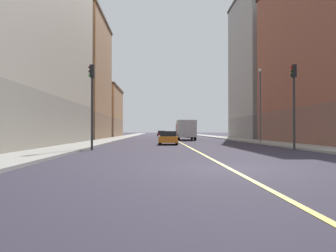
{
  "coord_description": "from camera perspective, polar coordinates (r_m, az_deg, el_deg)",
  "views": [
    {
      "loc": [
        -2.58,
        -11.91,
        1.38
      ],
      "look_at": [
        -1.23,
        30.58,
        1.93
      ],
      "focal_mm": 35.71,
      "sensor_mm": 36.0,
      "label": 1
    }
  ],
  "objects": [
    {
      "name": "ground_plane",
      "position": [
        12.27,
        10.43,
        -7.18
      ],
      "size": [
        400.0,
        400.0,
        0.0
      ],
      "primitive_type": "plane",
      "color": "#2F2A39",
      "rests_on": "ground"
    },
    {
      "name": "sidewalk_right",
      "position": [
        61.28,
        -7.97,
        -1.96
      ],
      "size": [
        3.17,
        168.0,
        0.15
      ],
      "primitive_type": "cube",
      "color": "#9E9B93",
      "rests_on": "ground"
    },
    {
      "name": "building_right_corner",
      "position": [
        33.3,
        -25.64,
        15.03
      ],
      "size": [
        10.0,
        25.63,
        20.76
      ],
      "color": "#9D9688",
      "rests_on": "ground"
    },
    {
      "name": "building_left_mid",
      "position": [
        58.12,
        16.67,
        9.72
      ],
      "size": [
        10.0,
        16.37,
        23.8
      ],
      "color": "gray",
      "rests_on": "ground"
    },
    {
      "name": "car_maroon",
      "position": [
        79.95,
        -1.14,
        -1.28
      ],
      "size": [
        2.01,
        4.19,
        1.3
      ],
      "color": "maroon",
      "rests_on": "ground"
    },
    {
      "name": "car_green",
      "position": [
        65.65,
        3.79,
        -1.38
      ],
      "size": [
        1.96,
        4.18,
        1.34
      ],
      "color": "#1E6B38",
      "rests_on": "ground"
    },
    {
      "name": "traffic_light_right_near",
      "position": [
        24.03,
        -12.88,
        5.21
      ],
      "size": [
        0.4,
        0.32,
        5.97
      ],
      "color": "#2D2D2D",
      "rests_on": "ground"
    },
    {
      "name": "box_truck",
      "position": [
        48.11,
        3.04,
        -0.58
      ],
      "size": [
        2.59,
        6.82,
        2.79
      ],
      "color": "maroon",
      "rests_on": "ground"
    },
    {
      "name": "sidewalk_left",
      "position": [
        62.05,
        9.08,
        -1.94
      ],
      "size": [
        3.17,
        168.0,
        0.15
      ],
      "primitive_type": "cube",
      "color": "#9E9B93",
      "rests_on": "ground"
    },
    {
      "name": "street_lamp_left_near",
      "position": [
        36.3,
        15.46,
        4.65
      ],
      "size": [
        0.36,
        0.36,
        7.7
      ],
      "color": "#4C4C51",
      "rests_on": "ground"
    },
    {
      "name": "car_orange",
      "position": [
        32.62,
        0.06,
        -2.05
      ],
      "size": [
        1.96,
        4.09,
        1.3
      ],
      "color": "orange",
      "rests_on": "ground"
    },
    {
      "name": "lane_center_stripe",
      "position": [
        60.98,
        0.61,
        -2.04
      ],
      "size": [
        0.16,
        154.0,
        0.01
      ],
      "primitive_type": "cube",
      "color": "#E5D14C",
      "rests_on": "ground"
    },
    {
      "name": "building_right_distant",
      "position": [
        71.95,
        -12.23,
        2.34
      ],
      "size": [
        10.0,
        16.98,
        10.46
      ],
      "color": "#8F6B4F",
      "rests_on": "ground"
    },
    {
      "name": "traffic_light_left_near",
      "position": [
        25.52,
        20.68,
        5.03
      ],
      "size": [
        0.4,
        0.32,
        6.07
      ],
      "color": "#2D2D2D",
      "rests_on": "ground"
    },
    {
      "name": "building_right_midblock",
      "position": [
        53.93,
        -15.89,
        7.82
      ],
      "size": [
        10.0,
        15.96,
        18.74
      ],
      "color": "#8F6B4F",
      "rests_on": "ground"
    }
  ]
}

